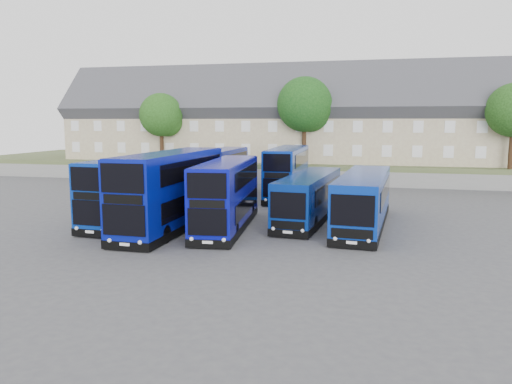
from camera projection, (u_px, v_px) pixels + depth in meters
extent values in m
plane|color=#45454A|center=(208.00, 234.00, 29.20)|extent=(120.00, 120.00, 0.00)
cube|color=slate|center=(283.00, 177.00, 52.20)|extent=(70.00, 0.40, 1.50)
cube|color=#4C5A32|center=(297.00, 166.00, 61.80)|extent=(80.00, 20.00, 2.00)
cube|color=tan|center=(104.00, 134.00, 62.91)|extent=(6.00, 8.00, 6.00)
cube|color=#333337|center=(103.00, 109.00, 62.49)|extent=(6.00, 10.40, 10.40)
cube|color=brown|center=(113.00, 78.00, 61.60)|extent=(0.60, 0.90, 1.40)
cube|color=tan|center=(148.00, 134.00, 61.53)|extent=(6.00, 8.00, 6.00)
cube|color=#333337|center=(148.00, 109.00, 61.10)|extent=(6.00, 10.40, 10.40)
cube|color=brown|center=(158.00, 77.00, 60.22)|extent=(0.60, 0.90, 1.40)
cube|color=tan|center=(194.00, 134.00, 60.15)|extent=(6.00, 8.00, 6.00)
cube|color=#333337|center=(194.00, 109.00, 59.72)|extent=(6.00, 10.40, 10.40)
cube|color=brown|center=(205.00, 76.00, 58.83)|extent=(0.60, 0.90, 1.40)
cube|color=tan|center=(242.00, 134.00, 58.76)|extent=(6.00, 8.00, 6.00)
cube|color=#333337|center=(242.00, 109.00, 58.34)|extent=(6.00, 10.40, 10.40)
cube|color=brown|center=(254.00, 75.00, 57.45)|extent=(0.60, 0.90, 1.40)
cube|color=tan|center=(292.00, 135.00, 57.38)|extent=(6.00, 8.00, 6.00)
cube|color=#333337|center=(293.00, 108.00, 56.96)|extent=(6.00, 10.40, 10.40)
cube|color=brown|center=(306.00, 74.00, 56.07)|extent=(0.60, 0.90, 1.40)
cube|color=tan|center=(345.00, 135.00, 56.00)|extent=(6.00, 8.00, 6.00)
cube|color=#333337|center=(346.00, 108.00, 55.57)|extent=(6.00, 10.40, 10.40)
cube|color=brown|center=(361.00, 73.00, 54.69)|extent=(0.60, 0.90, 1.40)
cube|color=tan|center=(401.00, 135.00, 54.62)|extent=(6.00, 8.00, 6.00)
cube|color=#333337|center=(402.00, 108.00, 54.19)|extent=(6.00, 10.40, 10.40)
cube|color=brown|center=(418.00, 71.00, 53.30)|extent=(0.60, 0.90, 1.40)
cube|color=tan|center=(459.00, 136.00, 53.23)|extent=(6.00, 8.00, 6.00)
cube|color=#333337|center=(461.00, 107.00, 52.81)|extent=(6.00, 10.40, 10.40)
cube|color=brown|center=(478.00, 70.00, 51.92)|extent=(0.60, 0.90, 1.40)
cube|color=#082E97|center=(136.00, 187.00, 32.74)|extent=(2.93, 10.59, 3.84)
cube|color=black|center=(137.00, 216.00, 33.02)|extent=(2.97, 10.64, 0.45)
cube|color=black|center=(89.00, 213.00, 27.85)|extent=(2.08, 0.17, 1.43)
cube|color=black|center=(87.00, 179.00, 27.58)|extent=(2.08, 0.17, 1.33)
cylinder|color=black|center=(97.00, 221.00, 30.40)|extent=(0.35, 1.01, 1.00)
cube|color=#071390|center=(171.00, 188.00, 30.46)|extent=(2.83, 11.69, 4.31)
cube|color=black|center=(172.00, 223.00, 30.77)|extent=(2.87, 11.73, 0.45)
cube|color=black|center=(124.00, 220.00, 24.97)|extent=(2.35, 0.10, 1.59)
cube|color=black|center=(122.00, 178.00, 24.67)|extent=(2.35, 0.10, 1.48)
cylinder|color=black|center=(126.00, 232.00, 27.56)|extent=(0.32, 1.00, 1.00)
cube|color=#080DA0|center=(227.00, 193.00, 30.41)|extent=(3.34, 10.50, 3.78)
cube|color=black|center=(227.00, 224.00, 30.68)|extent=(3.38, 10.54, 0.45)
cube|color=black|center=(207.00, 222.00, 25.43)|extent=(2.04, 0.26, 1.41)
cube|color=black|center=(207.00, 186.00, 25.16)|extent=(2.04, 0.26, 1.31)
cylinder|color=black|center=(199.00, 230.00, 27.89)|extent=(0.40, 1.02, 1.00)
cube|color=#07168D|center=(221.00, 171.00, 43.85)|extent=(2.36, 10.15, 3.70)
cube|color=black|center=(221.00, 192.00, 44.12)|extent=(2.40, 10.19, 0.45)
cube|color=black|center=(202.00, 187.00, 39.05)|extent=(2.00, 0.07, 1.38)
cube|color=black|center=(202.00, 164.00, 38.79)|extent=(2.00, 0.07, 1.29)
cylinder|color=black|center=(200.00, 194.00, 41.56)|extent=(0.31, 1.00, 1.00)
cube|color=navy|center=(287.00, 171.00, 43.10)|extent=(2.63, 10.69, 3.91)
cube|color=black|center=(287.00, 194.00, 43.39)|extent=(2.67, 10.73, 0.45)
cube|color=black|center=(277.00, 188.00, 38.04)|extent=(2.12, 0.10, 1.45)
cube|color=black|center=(277.00, 163.00, 37.77)|extent=(2.12, 0.10, 1.35)
cylinder|color=black|center=(268.00, 196.00, 40.56)|extent=(0.32, 1.01, 1.00)
cube|color=navy|center=(309.00, 195.00, 33.01)|extent=(3.26, 11.34, 2.73)
cube|color=black|center=(309.00, 216.00, 33.21)|extent=(3.30, 11.38, 0.45)
cube|color=black|center=(288.00, 206.00, 27.70)|extent=(2.03, 0.23, 1.49)
cylinder|color=black|center=(281.00, 222.00, 30.31)|extent=(0.38, 1.02, 1.00)
cube|color=#082EA0|center=(364.00, 198.00, 31.06)|extent=(3.36, 12.25, 2.98)
cube|color=black|center=(363.00, 222.00, 31.27)|extent=(3.40, 12.30, 0.45)
cube|color=black|center=(353.00, 211.00, 25.28)|extent=(2.22, 0.21, 1.61)
cylinder|color=black|center=(336.00, 230.00, 27.94)|extent=(0.37, 1.02, 1.00)
cylinder|color=#382314|center=(162.00, 145.00, 55.95)|extent=(0.44, 0.44, 3.75)
sphere|color=#1E4011|center=(161.00, 115.00, 55.47)|extent=(4.80, 4.80, 4.80)
sphere|color=#1E4011|center=(168.00, 122.00, 55.83)|extent=(3.30, 3.30, 3.30)
cylinder|color=#382314|center=(304.00, 143.00, 52.69)|extent=(0.44, 0.44, 4.50)
sphere|color=#0F3910|center=(305.00, 104.00, 52.12)|extent=(5.76, 5.76, 5.76)
sphere|color=#0F3910|center=(311.00, 113.00, 52.50)|extent=(3.96, 3.96, 3.96)
cylinder|color=#382314|center=(511.00, 148.00, 47.64)|extent=(0.44, 0.44, 4.00)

